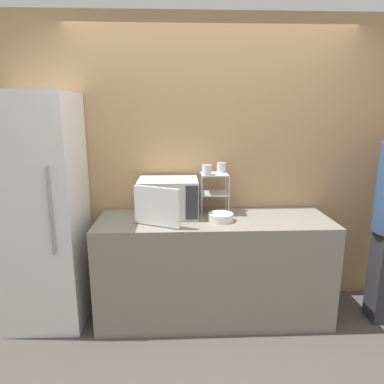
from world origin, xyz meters
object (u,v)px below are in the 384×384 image
glass_front_left (207,170)px  glass_back_right (221,167)px  dish_rack (214,185)px  refrigerator (42,212)px  microwave (168,198)px  bowl (221,217)px

glass_front_left → glass_back_right: same height
glass_front_left → dish_rack: bearing=41.2°
glass_front_left → refrigerator: bearing=-176.0°
dish_rack → refrigerator: (-1.45, -0.16, -0.19)m
glass_front_left → glass_back_right: 0.19m
microwave → dish_rack: 0.43m
microwave → bowl: bearing=-18.8°
dish_rack → bowl: dish_rack is taller
glass_back_right → bowl: bearing=-97.1°
glass_front_left → bowl: 0.42m
glass_front_left → bowl: glass_front_left is taller
microwave → glass_front_left: (0.34, 0.03, 0.24)m
refrigerator → dish_rack: bearing=6.3°
microwave → glass_back_right: (0.48, 0.15, 0.24)m
microwave → dish_rack: bearing=12.2°
bowl → glass_back_right: bearing=82.9°
dish_rack → bowl: (0.03, -0.24, -0.22)m
bowl → refrigerator: refrigerator is taller
microwave → refrigerator: refrigerator is taller
dish_rack → glass_front_left: 0.17m
dish_rack → bowl: bearing=-82.5°
glass_front_left → bowl: size_ratio=0.41×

